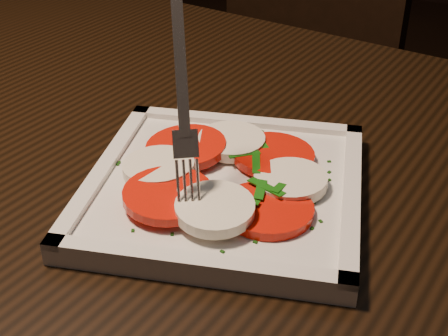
{
  "coord_description": "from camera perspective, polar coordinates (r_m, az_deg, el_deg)",
  "views": [
    {
      "loc": [
        0.54,
        -0.58,
        1.07
      ],
      "look_at": [
        0.33,
        -0.17,
        0.78
      ],
      "focal_mm": 50.0,
      "sensor_mm": 36.0,
      "label": 1
    }
  ],
  "objects": [
    {
      "name": "caprese_salad",
      "position": [
        0.55,
        0.01,
        -0.56
      ],
      "size": [
        0.2,
        0.2,
        0.02
      ],
      "color": "red",
      "rests_on": "plate"
    },
    {
      "name": "fork",
      "position": [
        0.51,
        -3.98,
        8.22
      ],
      "size": [
        0.08,
        0.09,
        0.17
      ],
      "primitive_type": null,
      "rotation": [
        0.0,
        0.0,
        0.6
      ],
      "color": "white",
      "rests_on": "caprese_salad"
    },
    {
      "name": "plate",
      "position": [
        0.56,
        -0.0,
        -1.94
      ],
      "size": [
        0.3,
        0.3,
        0.01
      ],
      "primitive_type": "cube",
      "rotation": [
        0.0,
        0.0,
        0.28
      ],
      "color": "white",
      "rests_on": "table"
    },
    {
      "name": "table",
      "position": [
        0.69,
        -4.73,
        -5.65
      ],
      "size": [
        1.28,
        0.93,
        0.75
      ],
      "rotation": [
        0.0,
        0.0,
        -0.11
      ],
      "color": "black",
      "rests_on": "ground"
    },
    {
      "name": "chair",
      "position": [
        1.37,
        5.7,
        8.88
      ],
      "size": [
        0.47,
        0.47,
        0.93
      ],
      "rotation": [
        0.0,
        0.0,
        -0.12
      ],
      "color": "black",
      "rests_on": "ground"
    }
  ]
}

